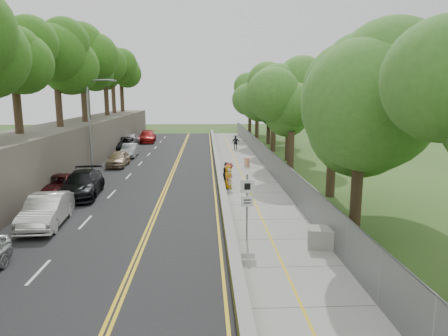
% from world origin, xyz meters
% --- Properties ---
extents(ground, '(140.00, 140.00, 0.00)m').
position_xyz_m(ground, '(0.00, 0.00, 0.00)').
color(ground, '#33511E').
rests_on(ground, ground).
extents(road, '(11.20, 66.00, 0.04)m').
position_xyz_m(road, '(-5.40, 15.00, 0.02)').
color(road, black).
rests_on(road, ground).
extents(sidewalk, '(4.20, 66.00, 0.05)m').
position_xyz_m(sidewalk, '(2.55, 15.00, 0.03)').
color(sidewalk, gray).
rests_on(sidewalk, ground).
extents(jersey_barrier, '(0.42, 66.00, 0.60)m').
position_xyz_m(jersey_barrier, '(0.25, 15.00, 0.30)').
color(jersey_barrier, gold).
rests_on(jersey_barrier, ground).
extents(rock_embankment, '(5.00, 66.00, 4.00)m').
position_xyz_m(rock_embankment, '(-13.50, 15.00, 2.00)').
color(rock_embankment, '#595147').
rests_on(rock_embankment, ground).
extents(chainlink_fence, '(0.04, 66.00, 2.00)m').
position_xyz_m(chainlink_fence, '(4.65, 15.00, 1.00)').
color(chainlink_fence, slate).
rests_on(chainlink_fence, ground).
extents(trees_embankment, '(6.40, 66.00, 13.00)m').
position_xyz_m(trees_embankment, '(-13.00, 15.00, 10.50)').
color(trees_embankment, '#38761D').
rests_on(trees_embankment, rock_embankment).
extents(trees_fenceside, '(7.00, 66.00, 14.00)m').
position_xyz_m(trees_fenceside, '(7.00, 15.00, 7.00)').
color(trees_fenceside, '#48842D').
rests_on(trees_fenceside, ground).
extents(streetlight, '(2.52, 0.22, 8.00)m').
position_xyz_m(streetlight, '(-10.46, 14.00, 4.64)').
color(streetlight, gray).
rests_on(streetlight, ground).
extents(signpost, '(0.62, 0.09, 3.10)m').
position_xyz_m(signpost, '(1.05, -3.02, 1.96)').
color(signpost, gray).
rests_on(signpost, sidewalk).
extents(construction_barrel, '(0.50, 0.50, 0.83)m').
position_xyz_m(construction_barrel, '(3.00, 16.00, 0.46)').
color(construction_barrel, '#F65D22').
rests_on(construction_barrel, sidewalk).
extents(concrete_block, '(1.47, 1.23, 0.86)m').
position_xyz_m(concrete_block, '(4.30, -4.00, 0.48)').
color(concrete_block, gray).
rests_on(concrete_block, sidewalk).
extents(car_1, '(2.07, 4.96, 1.59)m').
position_xyz_m(car_1, '(-9.00, -0.42, 0.84)').
color(car_1, white).
rests_on(car_1, road).
extents(car_2, '(2.47, 5.02, 1.37)m').
position_xyz_m(car_2, '(-10.60, 5.74, 0.73)').
color(car_2, '#4D1417').
rests_on(car_2, road).
extents(car_3, '(2.75, 5.75, 1.62)m').
position_xyz_m(car_3, '(-9.00, 5.63, 0.85)').
color(car_3, black).
rests_on(car_3, road).
extents(car_4, '(1.71, 4.24, 1.44)m').
position_xyz_m(car_4, '(-9.00, 16.73, 0.76)').
color(car_4, tan).
rests_on(car_4, road).
extents(car_5, '(1.60, 4.28, 1.40)m').
position_xyz_m(car_5, '(-9.00, 22.44, 0.74)').
color(car_5, '#B0B3B8').
rests_on(car_5, road).
extents(car_6, '(2.73, 5.69, 1.56)m').
position_xyz_m(car_6, '(-10.60, 27.55, 0.82)').
color(car_6, black).
rests_on(car_6, road).
extents(car_7, '(2.48, 5.53, 1.57)m').
position_xyz_m(car_7, '(-9.00, 35.57, 0.83)').
color(car_7, maroon).
rests_on(car_7, road).
extents(car_8, '(1.99, 4.83, 1.64)m').
position_xyz_m(car_8, '(-10.60, 31.62, 0.86)').
color(car_8, '#B9B8BC').
rests_on(car_8, road).
extents(painter_0, '(0.76, 0.95, 1.69)m').
position_xyz_m(painter_0, '(0.75, 7.17, 0.90)').
color(painter_0, '#C98210').
rests_on(painter_0, sidewalk).
extents(painter_1, '(0.40, 0.58, 1.53)m').
position_xyz_m(painter_1, '(0.83, 7.10, 0.81)').
color(painter_1, white).
rests_on(painter_1, sidewalk).
extents(painter_2, '(0.86, 0.96, 1.63)m').
position_xyz_m(painter_2, '(0.75, 8.82, 0.87)').
color(painter_2, black).
rests_on(painter_2, sidewalk).
extents(painter_3, '(1.02, 1.34, 1.83)m').
position_xyz_m(painter_3, '(0.86, 7.47, 0.96)').
color(painter_3, '#983631').
rests_on(painter_3, sidewalk).
extents(person_far, '(1.02, 0.43, 1.73)m').
position_xyz_m(person_far, '(2.80, 27.26, 0.91)').
color(person_far, black).
rests_on(person_far, sidewalk).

